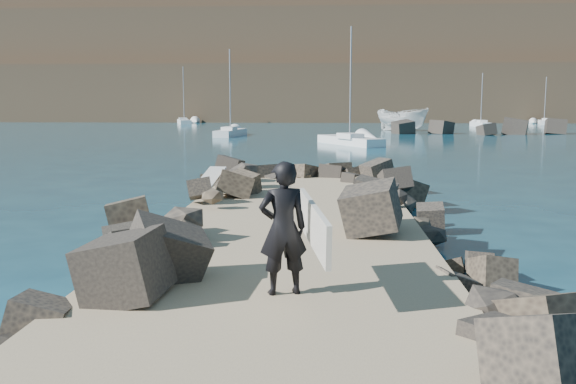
{
  "coord_description": "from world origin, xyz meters",
  "views": [
    {
      "loc": [
        0.85,
        -14.83,
        3.46
      ],
      "look_at": [
        0.0,
        -1.0,
        1.5
      ],
      "focal_mm": 40.0,
      "sensor_mm": 36.0,
      "label": 1
    }
  ],
  "objects_px": {
    "sailboat_f": "(544,122)",
    "boat_imported": "(403,119)",
    "surfboard_resting": "(210,182)",
    "surfer_with_board": "(287,228)"
  },
  "relations": [
    {
      "from": "surfboard_resting",
      "to": "surfer_with_board",
      "type": "xyz_separation_m",
      "value": [
        2.97,
        -9.8,
        0.57
      ]
    },
    {
      "from": "surfboard_resting",
      "to": "sailboat_f",
      "type": "bearing_deg",
      "value": 70.56
    },
    {
      "from": "sailboat_f",
      "to": "boat_imported",
      "type": "bearing_deg",
      "value": -136.15
    },
    {
      "from": "boat_imported",
      "to": "surfer_with_board",
      "type": "xyz_separation_m",
      "value": [
        -9.45,
        -67.74,
        0.24
      ]
    },
    {
      "from": "boat_imported",
      "to": "surfer_with_board",
      "type": "bearing_deg",
      "value": -146.72
    },
    {
      "from": "sailboat_f",
      "to": "surfer_with_board",
      "type": "bearing_deg",
      "value": -110.23
    },
    {
      "from": "surfer_with_board",
      "to": "sailboat_f",
      "type": "relative_size",
      "value": 0.34
    },
    {
      "from": "surfer_with_board",
      "to": "sailboat_f",
      "type": "xyz_separation_m",
      "value": [
        33.48,
        90.83,
        -1.26
      ]
    },
    {
      "from": "surfboard_resting",
      "to": "sailboat_f",
      "type": "xyz_separation_m",
      "value": [
        36.45,
        81.03,
        -0.69
      ]
    },
    {
      "from": "boat_imported",
      "to": "sailboat_f",
      "type": "relative_size",
      "value": 0.97
    }
  ]
}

